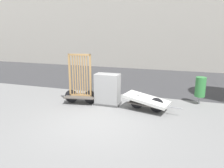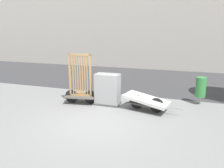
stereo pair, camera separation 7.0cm
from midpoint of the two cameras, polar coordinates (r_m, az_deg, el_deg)
ground_plane at (r=7.22m, az=-3.89°, el=-9.92°), size 60.00×60.00×0.00m
road_strip at (r=13.62m, az=7.44°, el=1.38°), size 56.00×7.22×0.01m
building_facade at (r=19.00m, az=11.60°, el=20.80°), size 48.00×4.00×10.62m
bike_cart_with_bedframe at (r=8.92m, az=-7.96°, el=-0.77°), size 1.95×0.92×2.02m
bike_cart_with_mattress at (r=8.19m, az=9.26°, el=-4.29°), size 2.17×1.13×0.59m
utility_cabinet at (r=8.69m, az=-0.94°, el=-1.68°), size 1.01×0.59×1.25m
trash_bin at (r=9.38m, az=22.37°, el=-0.78°), size 0.40×0.40×1.11m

